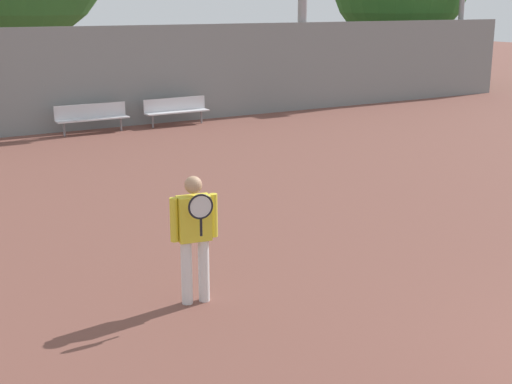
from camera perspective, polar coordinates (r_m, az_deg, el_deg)
The scene contains 4 objects.
tennis_player at distance 8.84m, azimuth -4.94°, elevation -3.17°, with size 0.60×0.44×1.64m.
bench_courtside_far at distance 21.29m, azimuth -13.01°, elevation 5.99°, with size 2.13×0.40×0.84m.
bench_adjacent_court at distance 22.26m, azimuth -6.42°, elevation 6.65°, with size 2.06×0.40×0.84m.
back_fence at distance 21.88m, azimuth -12.77°, elevation 8.87°, with size 34.19×0.06×3.02m.
Camera 1 is at (-6.94, -2.77, 3.68)m, focal length 50.00 mm.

